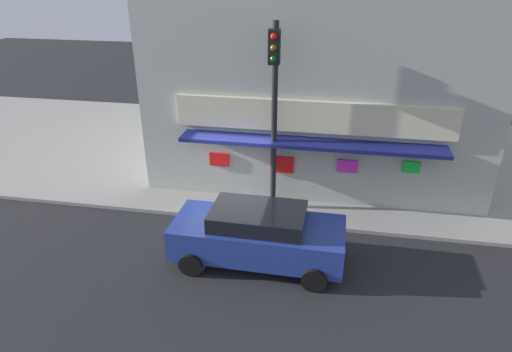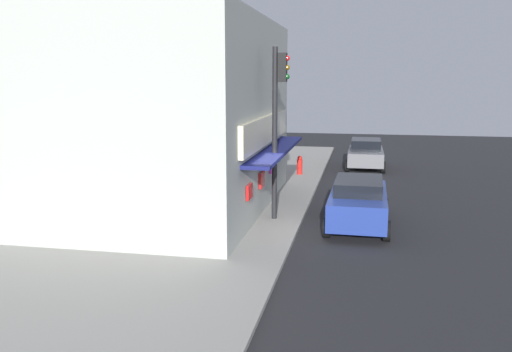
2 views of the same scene
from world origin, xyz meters
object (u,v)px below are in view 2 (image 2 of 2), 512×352
at_px(fire_hydrant, 300,165).
at_px(trash_can, 258,186).
at_px(parked_car_blue, 358,201).
at_px(traffic_light, 278,112).
at_px(pedestrian, 233,201).
at_px(parked_car_grey, 366,153).

xyz_separation_m(fire_hydrant, trash_can, (-5.82, 1.01, 0.02)).
bearing_deg(parked_car_blue, traffic_light, 90.48).
bearing_deg(fire_hydrant, pedestrian, 175.49).
height_order(traffic_light, pedestrian, traffic_light).
relative_size(trash_can, pedestrian, 0.53).
bearing_deg(trash_can, parked_car_blue, -127.26).
distance_m(traffic_light, pedestrian, 3.49).
relative_size(fire_hydrant, pedestrian, 0.52).
height_order(parked_car_grey, parked_car_blue, parked_car_grey).
height_order(traffic_light, parked_car_blue, traffic_light).
height_order(fire_hydrant, parked_car_blue, parked_car_blue).
bearing_deg(parked_car_grey, fire_hydrant, 134.14).
height_order(fire_hydrant, trash_can, trash_can).
distance_m(fire_hydrant, trash_can, 5.91).
height_order(trash_can, parked_car_blue, parked_car_blue).
distance_m(trash_can, parked_car_grey, 9.97).
bearing_deg(parked_car_blue, fire_hydrant, 18.72).
bearing_deg(trash_can, traffic_light, -157.75).
bearing_deg(pedestrian, traffic_light, -29.91).
xyz_separation_m(fire_hydrant, parked_car_grey, (3.18, -3.27, 0.25)).
bearing_deg(trash_can, parked_car_grey, -25.46).
distance_m(traffic_light, fire_hydrant, 9.49).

